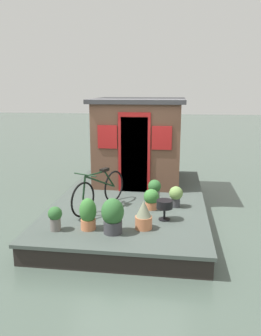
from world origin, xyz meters
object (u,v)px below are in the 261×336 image
object	(u,v)px
houseboat_cabin	(139,140)
potted_plant_geranium	(151,199)
potted_plant_ivy	(144,215)
potted_plant_succulent	(88,214)
potted_plant_rosemary	(55,217)
potted_plant_fern	(154,189)
bicycle	(99,191)
potted_plant_lavender	(176,195)
potted_plant_sage	(113,215)
charcoal_grill	(165,205)

from	to	relation	value
houseboat_cabin	potted_plant_geranium	world-z (taller)	houseboat_cabin
potted_plant_ivy	potted_plant_succulent	distance (m)	0.93
potted_plant_rosemary	potted_plant_fern	bearing A→B (deg)	-41.01
potted_plant_succulent	potted_plant_geranium	size ratio (longest dim) A/B	1.34
bicycle	potted_plant_lavender	distance (m)	1.52
potted_plant_geranium	potted_plant_sage	size ratio (longest dim) A/B	0.69
potted_plant_sage	potted_plant_ivy	bearing A→B (deg)	-63.05
potted_plant_geranium	houseboat_cabin	bearing A→B (deg)	12.66
houseboat_cabin	potted_plant_lavender	world-z (taller)	houseboat_cabin
charcoal_grill	potted_plant_lavender	bearing A→B (deg)	-15.38
potted_plant_succulent	potted_plant_lavender	size ratio (longest dim) A/B	1.28
potted_plant_ivy	potted_plant_sage	size ratio (longest dim) A/B	0.84
potted_plant_lavender	charcoal_grill	world-z (taller)	potted_plant_lavender
potted_plant_lavender	potted_plant_geranium	bearing A→B (deg)	111.88
potted_plant_rosemary	potted_plant_geranium	distance (m)	1.94
potted_plant_ivy	potted_plant_lavender	xyz separation A→B (m)	(1.16, -0.53, 0.01)
houseboat_cabin	charcoal_grill	world-z (taller)	houseboat_cabin
houseboat_cabin	potted_plant_fern	bearing A→B (deg)	-162.45
potted_plant_geranium	potted_plant_sage	bearing A→B (deg)	156.13
bicycle	potted_plant_sage	distance (m)	1.19
potted_plant_succulent	potted_plant_sage	size ratio (longest dim) A/B	0.92
potted_plant_geranium	potted_plant_rosemary	bearing A→B (deg)	129.43
potted_plant_sage	charcoal_grill	xyz separation A→B (m)	(0.68, -0.81, -0.03)
potted_plant_succulent	potted_plant_rosemary	bearing A→B (deg)	102.86
potted_plant_succulent	bicycle	bearing A→B (deg)	1.72
potted_plant_sage	potted_plant_fern	bearing A→B (deg)	-18.00
charcoal_grill	houseboat_cabin	bearing A→B (deg)	15.89
potted_plant_ivy	potted_plant_geranium	world-z (taller)	potted_plant_ivy
bicycle	potted_plant_lavender	size ratio (longest dim) A/B	3.64
potted_plant_succulent	charcoal_grill	distance (m)	1.38
potted_plant_geranium	potted_plant_sage	world-z (taller)	potted_plant_sage
potted_plant_lavender	potted_plant_succulent	bearing A→B (deg)	132.00
potted_plant_fern	potted_plant_rosemary	size ratio (longest dim) A/B	1.10
houseboat_cabin	potted_plant_fern	distance (m)	1.85
potted_plant_lavender	potted_plant_rosemary	bearing A→B (deg)	125.79
potted_plant_ivy	potted_plant_lavender	size ratio (longest dim) A/B	1.18
houseboat_cabin	potted_plant_rosemary	world-z (taller)	houseboat_cabin
potted_plant_succulent	potted_plant_rosemary	world-z (taller)	potted_plant_succulent
houseboat_cabin	potted_plant_sage	size ratio (longest dim) A/B	3.78
houseboat_cabin	potted_plant_ivy	size ratio (longest dim) A/B	4.48
houseboat_cabin	potted_plant_succulent	xyz separation A→B (m)	(-3.22, 0.50, -0.78)
potted_plant_ivy	potted_plant_sage	distance (m)	0.54
potted_plant_ivy	potted_plant_succulent	world-z (taller)	potted_plant_succulent
potted_plant_rosemary	potted_plant_ivy	bearing A→B (deg)	-79.50
potted_plant_lavender	charcoal_grill	distance (m)	0.75
potted_plant_rosemary	bicycle	bearing A→B (deg)	-23.93
potted_plant_succulent	potted_plant_rosemary	size ratio (longest dim) A/B	1.32
bicycle	potted_plant_lavender	xyz separation A→B (m)	(0.30, -1.48, -0.12)
potted_plant_fern	charcoal_grill	bearing A→B (deg)	-166.65
houseboat_cabin	potted_plant_fern	world-z (taller)	houseboat_cabin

